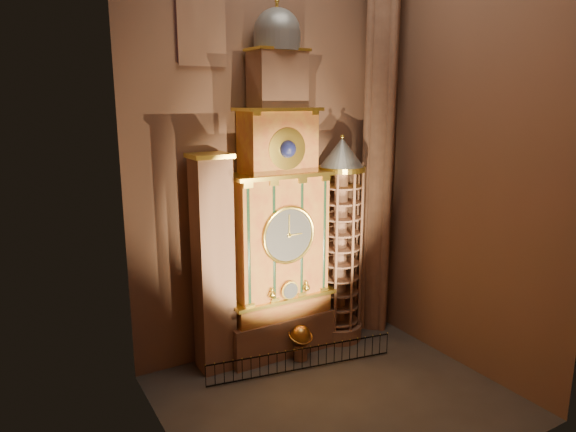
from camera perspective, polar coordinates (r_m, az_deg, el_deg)
floor at (r=23.42m, az=5.27°, el=-19.44°), size 14.00×14.00×0.00m
wall_back at (r=24.97m, az=-2.31°, el=9.40°), size 22.00×0.00×22.00m
wall_left at (r=16.76m, az=-14.00°, el=7.39°), size 0.00×22.00×22.00m
wall_right at (r=24.66m, az=19.35°, el=8.66°), size 0.00×22.00×22.00m
astronomical_clock at (r=24.71m, az=-1.09°, el=-0.78°), size 5.60×2.41×16.70m
portrait_tower at (r=23.74m, az=-8.31°, el=-5.32°), size 1.80×1.60×10.20m
stair_turret at (r=26.68m, az=5.79°, el=-2.95°), size 2.50×2.50×10.80m
gothic_pier at (r=27.57m, az=10.13°, el=9.53°), size 2.04×2.04×22.00m
stained_glass_window at (r=23.87m, az=-9.69°, el=22.34°), size 2.20×0.14×5.20m
celestial_globe at (r=25.73m, az=1.39°, el=-13.51°), size 1.38×1.32×1.79m
iron_railing at (r=25.00m, az=1.58°, el=-15.61°), size 9.01×1.64×1.07m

